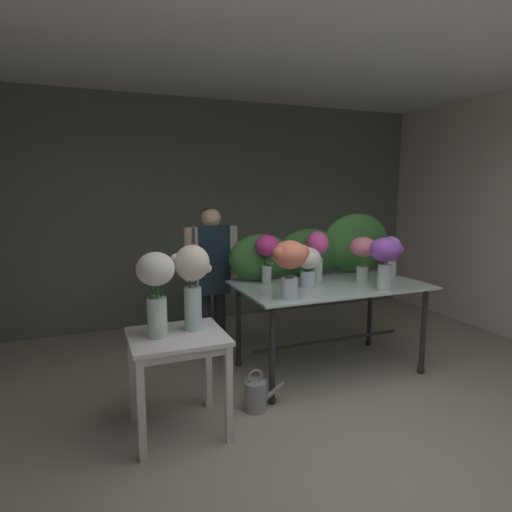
# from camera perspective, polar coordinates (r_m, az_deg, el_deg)

# --- Properties ---
(ground_plane) EXTENTS (8.12, 8.12, 0.00)m
(ground_plane) POSITION_cam_1_polar(r_m,az_deg,el_deg) (4.45, 2.84, -14.36)
(ground_plane) COLOR #9E9384
(wall_back) EXTENTS (5.92, 0.12, 2.90)m
(wall_back) POSITION_cam_1_polar(r_m,az_deg,el_deg) (5.82, -4.69, 5.84)
(wall_back) COLOR slate
(wall_back) RESTS_ON ground
(wall_right) EXTENTS (0.12, 3.81, 2.90)m
(wall_right) POSITION_cam_1_polar(r_m,az_deg,el_deg) (5.98, 29.82, 4.78)
(wall_right) COLOR beige
(wall_right) RESTS_ON ground
(ceiling_slab) EXTENTS (6.04, 3.81, 0.12)m
(ceiling_slab) POSITION_cam_1_polar(r_m,az_deg,el_deg) (4.26, 3.17, 25.25)
(ceiling_slab) COLOR silver
(ceiling_slab) RESTS_ON wall_back
(display_table_glass) EXTENTS (1.77, 1.03, 0.87)m
(display_table_glass) POSITION_cam_1_polar(r_m,az_deg,el_deg) (4.18, 9.79, -5.36)
(display_table_glass) COLOR silver
(display_table_glass) RESTS_ON ground
(side_table_white) EXTENTS (0.67, 0.61, 0.74)m
(side_table_white) POSITION_cam_1_polar(r_m,az_deg,el_deg) (3.17, -10.41, -11.99)
(side_table_white) COLOR white
(side_table_white) RESTS_ON ground
(florist) EXTENTS (0.57, 0.24, 1.57)m
(florist) POSITION_cam_1_polar(r_m,az_deg,el_deg) (4.46, -5.91, -1.41)
(florist) COLOR #232328
(florist) RESTS_ON ground
(foliage_backdrop) EXTENTS (1.85, 0.28, 0.64)m
(foliage_backdrop) POSITION_cam_1_polar(r_m,az_deg,el_deg) (4.47, 8.03, 0.82)
(foliage_backdrop) COLOR #387033
(foliage_backdrop) RESTS_ON display_table_glass
(vase_coral_anemones) EXTENTS (0.33, 0.29, 0.48)m
(vase_coral_anemones) POSITION_cam_1_polar(r_m,az_deg,el_deg) (3.50, 4.57, -0.62)
(vase_coral_anemones) COLOR silver
(vase_coral_anemones) RESTS_ON display_table_glass
(vase_magenta_dahlias) EXTENTS (0.22, 0.22, 0.47)m
(vase_magenta_dahlias) POSITION_cam_1_polar(r_m,az_deg,el_deg) (4.03, 1.44, 0.65)
(vase_magenta_dahlias) COLOR silver
(vase_magenta_dahlias) RESTS_ON display_table_glass
(vase_violet_roses) EXTENTS (0.30, 0.28, 0.47)m
(vase_violet_roses) POSITION_cam_1_polar(r_m,az_deg,el_deg) (3.96, 16.83, 0.01)
(vase_violet_roses) COLOR silver
(vase_violet_roses) RESTS_ON display_table_glass
(vase_ivory_stock) EXTENTS (0.24, 0.23, 0.37)m
(vase_ivory_stock) POSITION_cam_1_polar(r_m,az_deg,el_deg) (3.95, 6.91, -1.05)
(vase_ivory_stock) COLOR silver
(vase_ivory_stock) RESTS_ON display_table_glass
(vase_rosy_lilies) EXTENTS (0.25, 0.25, 0.44)m
(vase_rosy_lilies) POSITION_cam_1_polar(r_m,az_deg,el_deg) (4.25, 14.06, 0.50)
(vase_rosy_lilies) COLOR silver
(vase_rosy_lilies) RESTS_ON display_table_glass
(vase_fuchsia_carnations) EXTENTS (0.22, 0.22, 0.49)m
(vase_fuchsia_carnations) POSITION_cam_1_polar(r_m,az_deg,el_deg) (4.20, 8.16, 0.72)
(vase_fuchsia_carnations) COLOR silver
(vase_fuchsia_carnations) RESTS_ON display_table_glass
(vase_lilac_hydrangea) EXTENTS (0.24, 0.20, 0.42)m
(vase_lilac_hydrangea) POSITION_cam_1_polar(r_m,az_deg,el_deg) (4.60, 17.59, 0.38)
(vase_lilac_hydrangea) COLOR silver
(vase_lilac_hydrangea) RESTS_ON display_table_glass
(vase_white_roses_tall) EXTENTS (0.26, 0.26, 0.60)m
(vase_white_roses_tall) POSITION_cam_1_polar(r_m,az_deg,el_deg) (3.02, -13.11, -3.74)
(vase_white_roses_tall) COLOR silver
(vase_white_roses_tall) RESTS_ON side_table_white
(vase_cream_lisianthus_tall) EXTENTS (0.29, 0.25, 0.63)m
(vase_cream_lisianthus_tall) POSITION_cam_1_polar(r_m,az_deg,el_deg) (3.12, -8.50, -2.80)
(vase_cream_lisianthus_tall) COLOR silver
(vase_cream_lisianthus_tall) RESTS_ON side_table_white
(watering_can) EXTENTS (0.35, 0.18, 0.34)m
(watering_can) POSITION_cam_1_polar(r_m,az_deg,el_deg) (3.60, -0.03, -17.99)
(watering_can) COLOR #999EA3
(watering_can) RESTS_ON ground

